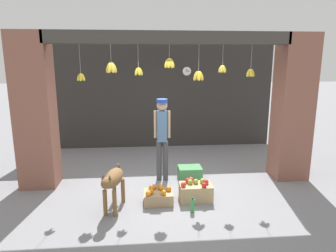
% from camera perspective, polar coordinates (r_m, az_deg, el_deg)
% --- Properties ---
extents(ground_plane, '(60.00, 60.00, 0.00)m').
position_cam_1_polar(ground_plane, '(6.27, 0.35, -11.31)').
color(ground_plane, gray).
extents(shop_back_wall, '(6.58, 0.12, 3.06)m').
position_cam_1_polar(shop_back_wall, '(8.78, -1.45, 5.88)').
color(shop_back_wall, '#2D2B28').
rests_on(shop_back_wall, ground_plane).
extents(shop_pillar_left, '(0.70, 0.60, 3.06)m').
position_cam_1_polar(shop_pillar_left, '(6.45, -23.98, 2.49)').
color(shop_pillar_left, brown).
rests_on(shop_pillar_left, ground_plane).
extents(shop_pillar_right, '(0.70, 0.60, 3.06)m').
position_cam_1_polar(shop_pillar_right, '(6.87, 22.65, 3.15)').
color(shop_pillar_right, brown).
rests_on(shop_pillar_right, ground_plane).
extents(storefront_awning, '(4.68, 0.27, 0.94)m').
position_cam_1_polar(storefront_awning, '(5.87, 0.18, 15.96)').
color(storefront_awning, '#3D3833').
extents(dog, '(0.40, 0.97, 0.76)m').
position_cam_1_polar(dog, '(5.22, -10.43, -10.21)').
color(dog, brown).
rests_on(dog, ground_plane).
extents(shopkeeper, '(0.34, 0.29, 1.75)m').
position_cam_1_polar(shopkeeper, '(6.23, -1.12, -1.25)').
color(shopkeeper, '#424247').
rests_on(shopkeeper, ground_plane).
extents(fruit_crate_oranges, '(0.52, 0.40, 0.29)m').
position_cam_1_polar(fruit_crate_oranges, '(5.54, -1.88, -13.21)').
color(fruit_crate_oranges, tan).
rests_on(fruit_crate_oranges, ground_plane).
extents(fruit_crate_apples, '(0.59, 0.39, 0.39)m').
position_cam_1_polar(fruit_crate_apples, '(5.65, 5.26, -12.22)').
color(fruit_crate_apples, tan).
rests_on(fruit_crate_apples, ground_plane).
extents(produce_box_green, '(0.50, 0.39, 0.26)m').
position_cam_1_polar(produce_box_green, '(6.61, 4.18, -8.83)').
color(produce_box_green, '#42844C').
rests_on(produce_box_green, ground_plane).
extents(water_bottle, '(0.07, 0.07, 0.26)m').
position_cam_1_polar(water_bottle, '(5.25, 4.68, -14.79)').
color(water_bottle, '#38934C').
rests_on(water_bottle, ground_plane).
extents(wall_clock, '(0.26, 0.03, 0.26)m').
position_cam_1_polar(wall_clock, '(8.73, 3.59, 10.38)').
color(wall_clock, black).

